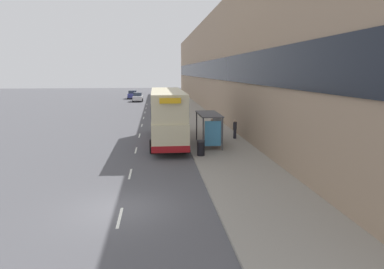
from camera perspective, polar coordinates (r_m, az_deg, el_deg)
name	(u,v)px	position (r m, az deg, el deg)	size (l,w,h in m)	color
ground_plane	(122,209)	(15.33, -11.60, -12.02)	(220.00, 220.00, 0.00)	#515156
pavement	(188,109)	(53.15, -0.71, 4.28)	(5.00, 93.00, 0.14)	gray
terrace_facade	(214,65)	(53.37, 3.63, 11.45)	(3.10, 93.00, 13.49)	#9E846B
lane_mark_0	(120,218)	(14.48, -11.95, -13.40)	(0.12, 2.00, 0.01)	silver
lane_mark_1	(130,174)	(20.12, -10.26, -6.47)	(0.12, 2.00, 0.01)	silver
lane_mark_2	(136,150)	(25.93, -9.33, -2.61)	(0.12, 2.00, 0.01)	silver
lane_mark_3	(139,135)	(31.81, -8.75, -0.16)	(0.12, 2.00, 0.01)	silver
lane_mark_4	(142,125)	(37.74, -8.36, 1.52)	(0.12, 2.00, 0.01)	silver
lane_mark_5	(144,118)	(43.70, -8.07, 2.74)	(0.12, 2.00, 0.01)	silver
lane_mark_6	(145,112)	(49.67, -7.85, 3.67)	(0.12, 2.00, 0.01)	silver
lane_mark_7	(146,108)	(55.65, -7.67, 4.40)	(0.12, 2.00, 0.01)	silver
lane_mark_8	(147,104)	(61.64, -7.53, 4.98)	(0.12, 2.00, 0.01)	silver
bus_shelter	(212,124)	(26.22, 3.28, 1.83)	(1.60, 4.20, 2.48)	#4C4C51
double_decker_bus_near	(167,115)	(27.92, -4.12, 3.19)	(2.85, 11.30, 4.30)	beige
car_0	(159,102)	(57.00, -5.49, 5.42)	(1.96, 4.56, 1.67)	maroon
car_1	(138,97)	(68.24, -9.04, 6.18)	(1.95, 4.36, 1.72)	silver
car_2	(159,95)	(73.78, -5.45, 6.57)	(2.05, 3.85, 1.70)	#B7B799
car_3	(133,95)	(75.70, -9.88, 6.58)	(2.05, 4.39, 1.76)	navy
pedestrian_at_shelter	(212,128)	(29.48, 3.40, 1.07)	(0.33, 0.33, 1.69)	#23232D
pedestrian_1	(235,129)	(29.47, 7.17, 0.93)	(0.32, 0.32, 1.61)	#23232D
pedestrian_2	(218,132)	(27.33, 4.42, 0.41)	(0.35, 0.35, 1.78)	#23232D
litter_bin	(201,148)	(23.35, 1.49, -2.25)	(0.55, 0.55, 1.05)	black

